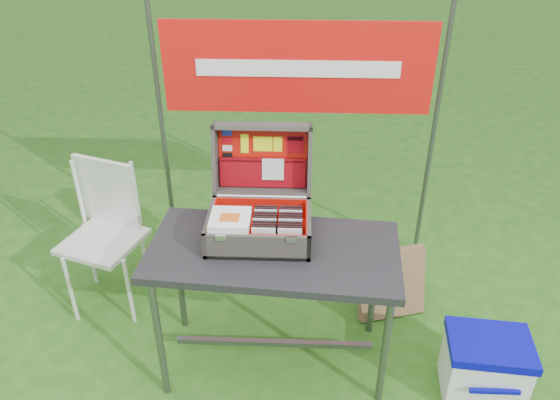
{
  "coord_description": "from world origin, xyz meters",
  "views": [
    {
      "loc": [
        0.03,
        -2.05,
        2.3
      ],
      "look_at": [
        -0.06,
        0.1,
        0.99
      ],
      "focal_mm": 35.0,
      "sensor_mm": 36.0,
      "label": 1
    }
  ],
  "objects_px": {
    "suitcase": "(259,191)",
    "cardboard_box": "(391,283)",
    "table": "(274,307)",
    "cooler": "(485,367)",
    "chair": "(103,243)"
  },
  "relations": [
    {
      "from": "cooler",
      "to": "cardboard_box",
      "type": "bearing_deg",
      "value": 129.13
    },
    {
      "from": "suitcase",
      "to": "cardboard_box",
      "type": "xyz_separation_m",
      "value": [
        0.74,
        0.28,
        -0.77
      ]
    },
    {
      "from": "chair",
      "to": "cooler",
      "type": "bearing_deg",
      "value": 3.09
    },
    {
      "from": "suitcase",
      "to": "table",
      "type": "bearing_deg",
      "value": -61.77
    },
    {
      "from": "table",
      "to": "cooler",
      "type": "bearing_deg",
      "value": -4.73
    },
    {
      "from": "chair",
      "to": "cardboard_box",
      "type": "xyz_separation_m",
      "value": [
        1.69,
        -0.02,
        -0.23
      ]
    },
    {
      "from": "cooler",
      "to": "table",
      "type": "bearing_deg",
      "value": 176.21
    },
    {
      "from": "suitcase",
      "to": "chair",
      "type": "xyz_separation_m",
      "value": [
        -0.94,
        0.29,
        -0.54
      ]
    },
    {
      "from": "suitcase",
      "to": "cooler",
      "type": "height_order",
      "value": "suitcase"
    },
    {
      "from": "suitcase",
      "to": "chair",
      "type": "distance_m",
      "value": 1.13
    },
    {
      "from": "suitcase",
      "to": "cooler",
      "type": "bearing_deg",
      "value": -15.22
    },
    {
      "from": "table",
      "to": "suitcase",
      "type": "bearing_deg",
      "value": 122.7
    },
    {
      "from": "suitcase",
      "to": "chair",
      "type": "relative_size",
      "value": 0.58
    },
    {
      "from": "cooler",
      "to": "cardboard_box",
      "type": "xyz_separation_m",
      "value": [
        -0.39,
        0.58,
        0.04
      ]
    },
    {
      "from": "cardboard_box",
      "to": "table",
      "type": "bearing_deg",
      "value": -164.57
    }
  ]
}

